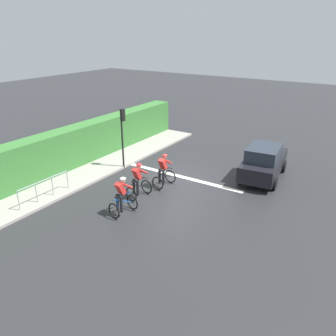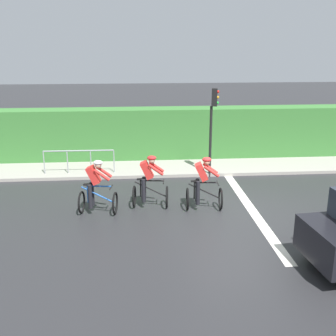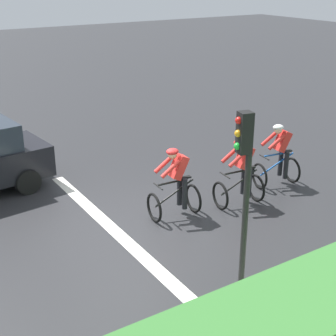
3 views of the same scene
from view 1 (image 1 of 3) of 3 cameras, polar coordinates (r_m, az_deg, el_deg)
name	(u,v)px [view 1 (image 1 of 3)]	position (r m, az deg, el deg)	size (l,w,h in m)	color
ground_plane	(176,180)	(17.69, 1.28, -2.00)	(80.00, 80.00, 0.00)	#28282B
sidewalk_kerb	(83,172)	(19.01, -14.00, -0.73)	(2.80, 19.04, 0.12)	#9E998E
stone_wall_low	(71,167)	(19.58, -15.87, 0.23)	(0.44, 19.04, 0.41)	gray
hedge_wall	(66,150)	(19.49, -16.74, 2.90)	(1.10, 19.04, 2.24)	#387533
road_marking_stop_line	(181,176)	(18.10, 2.14, -1.42)	(7.00, 0.30, 0.01)	silver
cyclist_lead	(122,197)	(14.30, -7.67, -4.82)	(0.83, 1.17, 1.66)	black
cyclist_second	(138,182)	(15.62, -5.01, -2.29)	(0.79, 1.15, 1.66)	black
cyclist_mid	(164,171)	(16.66, -0.75, -0.59)	(0.75, 1.12, 1.66)	black
car_black	(264,162)	(18.34, 15.66, 0.99)	(2.20, 4.25, 1.76)	black
traffic_light_near_crossing	(123,130)	(18.65, -7.57, 6.36)	(0.24, 0.31, 3.34)	black
pedestrian_railing_kerbside	(44,185)	(16.27, -19.99, -2.76)	(0.09, 2.68, 1.03)	#999EA3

